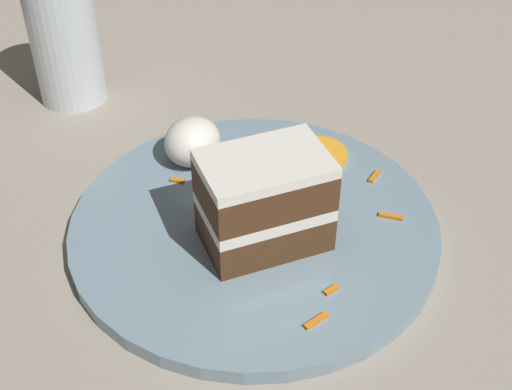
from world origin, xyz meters
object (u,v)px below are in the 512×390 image
(cream_dollop, at_px, (192,141))
(orange_garnish, at_px, (320,154))
(cake_slice, at_px, (264,201))
(plate, at_px, (256,227))
(drinking_glass, at_px, (66,47))

(cream_dollop, relative_size, orange_garnish, 1.07)
(cake_slice, height_order, cream_dollop, cake_slice)
(orange_garnish, bearing_deg, plate, -8.14)
(cake_slice, bearing_deg, orange_garnish, -46.53)
(cake_slice, xyz_separation_m, cream_dollop, (-0.07, -0.10, -0.02))
(orange_garnish, bearing_deg, cream_dollop, -62.04)
(cake_slice, relative_size, drinking_glass, 0.82)
(cake_slice, xyz_separation_m, orange_garnish, (-0.12, 0.00, -0.04))
(cream_dollop, height_order, drinking_glass, drinking_glass)
(plate, xyz_separation_m, orange_garnish, (-0.11, 0.02, 0.01))
(cake_slice, height_order, drinking_glass, drinking_glass)
(drinking_glass, bearing_deg, plate, 66.66)
(orange_garnish, height_order, drinking_glass, drinking_glass)
(cream_dollop, bearing_deg, orange_garnish, 117.96)
(cake_slice, distance_m, cream_dollop, 0.12)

